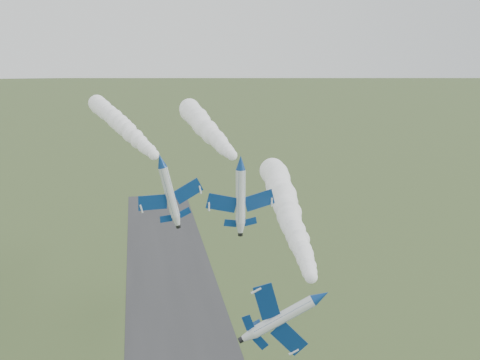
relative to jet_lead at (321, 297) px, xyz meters
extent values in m
cylinder|color=silver|center=(-0.03, 0.11, -0.02)|extent=(3.03, 8.63, 2.06)
cone|color=navy|center=(-0.65, -5.19, -0.02)|extent=(2.30, 2.44, 2.06)
cone|color=silver|center=(0.57, 5.21, -0.02)|extent=(2.25, 2.04, 2.06)
cylinder|color=black|center=(0.69, 6.21, -0.02)|extent=(1.10, 0.72, 1.04)
ellipsoid|color=black|center=(0.21, -2.11, 0.25)|extent=(1.70, 3.04, 1.37)
cube|color=navy|center=(-1.54, 1.10, 2.53)|extent=(2.66, 2.68, 4.10)
cube|color=navy|center=(1.40, 0.75, -2.73)|extent=(2.66, 2.68, 4.10)
cube|color=navy|center=(-0.32, 4.40, 1.38)|extent=(1.20, 1.22, 1.80)
cube|color=navy|center=(1.25, 4.22, -1.43)|extent=(1.20, 1.22, 1.80)
cube|color=navy|center=(1.57, 3.93, 0.62)|extent=(2.16, 1.83, 1.19)
cylinder|color=silver|center=(-18.26, 23.94, 13.06)|extent=(3.19, 8.50, 1.77)
cone|color=navy|center=(-17.35, 18.77, 13.06)|extent=(2.12, 2.45, 1.77)
cone|color=silver|center=(-19.14, 28.91, 13.06)|extent=(2.05, 2.06, 1.77)
cylinder|color=black|center=(-19.31, 29.89, 13.06)|extent=(0.99, 0.74, 0.90)
ellipsoid|color=black|center=(-18.01, 21.81, 13.61)|extent=(1.66, 3.01, 1.18)
cube|color=navy|center=(-21.22, 24.22, 12.28)|extent=(4.82, 3.12, 1.12)
cube|color=navy|center=(-15.51, 25.23, 13.56)|extent=(4.82, 3.12, 1.12)
cube|color=navy|center=(-20.51, 27.77, 12.72)|extent=(2.11, 1.41, 0.53)
cube|color=navy|center=(-17.46, 28.30, 13.41)|extent=(2.11, 1.41, 0.53)
cube|color=navy|center=(-19.22, 27.75, 14.32)|extent=(0.85, 1.66, 2.15)
cylinder|color=silver|center=(-5.44, 24.76, 12.04)|extent=(2.15, 9.07, 1.61)
cone|color=navy|center=(-5.10, 19.09, 12.04)|extent=(1.75, 2.45, 1.61)
cone|color=silver|center=(-5.76, 30.21, 12.04)|extent=(1.72, 2.02, 1.61)
cylinder|color=black|center=(-5.83, 31.27, 12.04)|extent=(0.85, 0.69, 0.82)
ellipsoid|color=black|center=(-5.30, 22.45, 12.64)|extent=(1.26, 3.14, 1.07)
cube|color=navy|center=(-8.70, 25.42, 11.89)|extent=(5.07, 2.86, 0.17)
cube|color=navy|center=(-2.28, 25.80, 11.87)|extent=(5.07, 2.86, 0.17)
cube|color=navy|center=(-7.42, 29.14, 12.05)|extent=(2.21, 1.30, 0.11)
cube|color=navy|center=(-4.00, 29.35, 12.03)|extent=(2.21, 1.30, 0.11)
cube|color=navy|center=(-5.69, 28.99, 13.43)|extent=(0.24, 1.72, 2.36)
camera|label=1|loc=(-21.72, -58.15, 30.76)|focal=40.00mm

